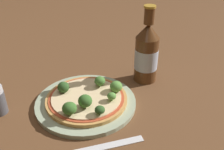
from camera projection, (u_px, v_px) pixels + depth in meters
The scene contains 12 objects.
ground_plane at pixel (85, 107), 0.69m from camera, with size 3.00×3.00×0.00m, color brown.
plate at pixel (86, 102), 0.70m from camera, with size 0.27×0.27×0.01m.
pizza at pixel (87, 99), 0.69m from camera, with size 0.22×0.22×0.01m.
broccoli_floret_0 at pixel (85, 101), 0.64m from camera, with size 0.04×0.04×0.03m.
broccoli_floret_1 at pixel (100, 81), 0.72m from camera, with size 0.03×0.03×0.03m.
broccoli_floret_2 at pixel (63, 87), 0.70m from camera, with size 0.03×0.03×0.03m.
broccoli_floret_3 at pixel (69, 108), 0.62m from camera, with size 0.04×0.04×0.03m.
broccoli_floret_4 at pixel (112, 96), 0.67m from camera, with size 0.02×0.02×0.02m.
broccoli_floret_5 at pixel (116, 87), 0.70m from camera, with size 0.03×0.03×0.03m.
broccoli_floret_6 at pixel (100, 110), 0.62m from camera, with size 0.02×0.02×0.02m.
beer_bottle at pixel (146, 53), 0.77m from camera, with size 0.07×0.07×0.23m.
fork at pixel (108, 145), 0.57m from camera, with size 0.04×0.16×0.00m.
Camera 1 is at (0.53, -0.16, 0.43)m, focal length 42.00 mm.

